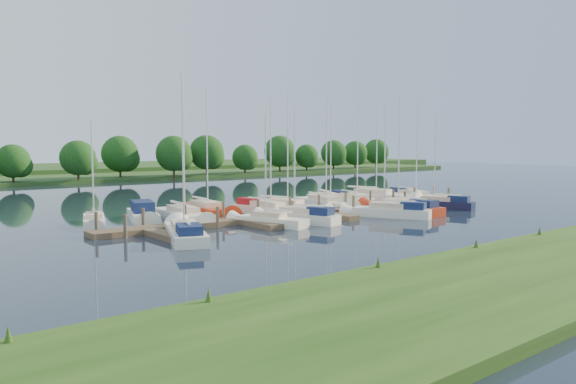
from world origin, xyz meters
TOP-DOWN VIEW (x-y plane):
  - ground at (0.00, 0.00)m, footprint 260.00×260.00m
  - dock at (0.00, 7.31)m, footprint 40.00×6.00m
  - mooring_pilings at (0.00, 8.43)m, footprint 38.24×2.84m
  - far_shore at (0.00, 75.00)m, footprint 180.00×30.00m
  - distant_hill at (0.00, 100.00)m, footprint 220.00×40.00m
  - treeline at (-0.02, 61.99)m, footprint 145.29×9.04m
  - sailboat_n_0 at (-17.56, 13.80)m, footprint 3.26×6.51m
  - motorboat at (-13.37, 14.14)m, footprint 3.79×7.18m
  - sailboat_n_2 at (-10.90, 11.81)m, footprint 3.01×9.10m
  - sailboat_n_3 at (-7.26, 14.32)m, footprint 2.82×9.24m
  - sailboat_n_4 at (-3.04, 10.90)m, footprint 3.01×8.46m
  - sailboat_n_5 at (-1.02, 10.87)m, footprint 4.41×8.79m
  - sailboat_n_6 at (4.92, 11.99)m, footprint 3.08×8.96m
  - sailboat_n_7 at (7.25, 13.78)m, footprint 4.70×8.83m
  - sailboat_n_8 at (9.85, 12.59)m, footprint 4.23×9.58m
  - sailboat_n_9 at (13.85, 13.59)m, footprint 4.92×10.19m
  - sailboat_n_10 at (17.86, 11.24)m, footprint 4.00×9.17m
  - sailboat_s_0 at (-15.02, 3.96)m, footprint 4.80×8.82m
  - sailboat_s_1 at (-7.16, 5.21)m, footprint 3.36×6.84m
  - sailboat_s_2 at (-4.23, 5.00)m, footprint 3.68×7.39m
  - sailboat_s_3 at (4.07, 2.84)m, footprint 4.72×7.58m
  - sailboat_s_4 at (7.05, 3.88)m, footprint 2.45×8.61m
  - sailboat_s_5 at (13.06, 4.36)m, footprint 3.82×7.43m

SIDE VIEW (x-z plane):
  - ground at x=0.00m, z-range 0.00..0.00m
  - dock at x=0.00m, z-range 0.00..0.40m
  - sailboat_n_0 at x=-17.56m, z-range -3.93..4.47m
  - sailboat_n_6 at x=4.92m, z-range -5.36..5.91m
  - sailboat_n_7 at x=7.25m, z-range -5.39..5.94m
  - sailboat_s_1 at x=-7.16m, z-range -4.17..4.73m
  - sailboat_n_3 at x=-7.26m, z-range -5.58..6.14m
  - sailboat_n_2 at x=-10.90m, z-range -5.49..6.05m
  - sailboat_n_9 at x=13.85m, z-range -6.17..6.74m
  - sailboat_n_5 at x=-1.02m, z-range -5.38..5.95m
  - far_shore at x=0.00m, z-range 0.00..0.60m
  - sailboat_n_8 at x=9.85m, z-range -5.66..6.28m
  - sailboat_n_10 at x=17.86m, z-range -5.42..6.05m
  - sailboat_s_0 at x=-15.02m, z-range -5.34..6.00m
  - sailboat_s_5 at x=13.06m, z-range -4.52..5.19m
  - sailboat_n_4 at x=-3.04m, z-range -5.05..5.73m
  - sailboat_s_4 at x=7.05m, z-range -5.20..5.89m
  - sailboat_s_3 at x=4.07m, z-range -4.76..5.45m
  - sailboat_s_2 at x=-4.23m, z-range -4.51..5.21m
  - motorboat at x=-13.37m, z-range -0.61..1.39m
  - mooring_pilings at x=0.00m, z-range -0.40..1.60m
  - distant_hill at x=0.00m, z-range 0.00..1.40m
  - treeline at x=-0.02m, z-range 0.12..8.43m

